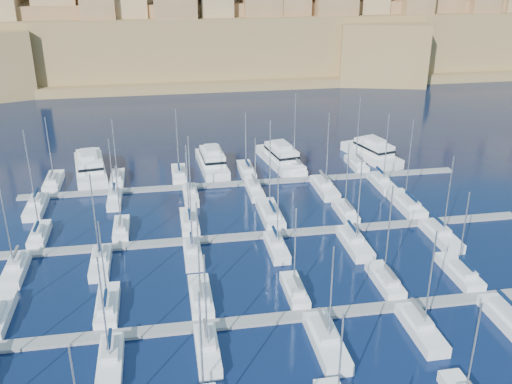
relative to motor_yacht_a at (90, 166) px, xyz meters
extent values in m
plane|color=black|center=(30.02, -42.32, -1.73)|extent=(600.00, 600.00, 0.00)
cube|color=slate|center=(30.02, -54.32, -1.53)|extent=(84.00, 2.00, 0.40)
cube|color=slate|center=(30.02, -32.32, -1.53)|extent=(84.00, 2.00, 0.40)
cube|color=slate|center=(30.02, -10.32, -1.53)|extent=(84.00, 2.00, 0.40)
cylinder|color=#9EA0A8|center=(16.63, -69.88, 6.46)|extent=(0.18, 0.18, 13.58)
cylinder|color=#9EA0A8|center=(29.16, -70.54, 4.84)|extent=(0.18, 0.18, 10.47)
cylinder|color=#9EA0A8|center=(42.09, -71.02, 4.76)|extent=(0.18, 0.18, 10.39)
cube|color=white|center=(6.45, -48.80, -1.20)|extent=(2.71, 9.03, 1.65)
cube|color=silver|center=(6.45, -49.70, -0.02)|extent=(1.90, 4.06, 0.70)
cylinder|color=#9EA0A8|center=(6.45, -48.35, 4.96)|extent=(0.18, 0.18, 10.68)
cube|color=#081938|center=(6.45, -50.16, 1.03)|extent=(0.35, 3.61, 0.35)
cube|color=white|center=(17.97, -48.77, -1.20)|extent=(2.72, 9.08, 1.65)
cube|color=silver|center=(17.97, -49.68, -0.02)|extent=(1.91, 4.09, 0.70)
cylinder|color=#9EA0A8|center=(17.97, -48.32, 5.77)|extent=(0.18, 0.18, 12.27)
cube|color=#595B60|center=(17.97, -50.14, 1.03)|extent=(0.35, 3.63, 0.35)
cube|color=white|center=(30.08, -49.37, -1.23)|extent=(2.37, 7.89, 1.59)
cube|color=silver|center=(30.08, -50.16, -0.08)|extent=(1.66, 3.55, 0.70)
cylinder|color=#9EA0A8|center=(30.08, -48.97, 5.00)|extent=(0.18, 0.18, 10.87)
cube|color=#595B60|center=(30.08, -50.55, 0.97)|extent=(0.35, 3.16, 0.35)
cube|color=white|center=(42.56, -49.02, -1.21)|extent=(2.58, 8.60, 1.63)
cube|color=silver|center=(42.56, -49.88, -0.05)|extent=(1.81, 3.87, 0.70)
cylinder|color=#9EA0A8|center=(42.56, -48.59, 6.03)|extent=(0.18, 0.18, 12.85)
cube|color=#595B60|center=(42.56, -50.31, 1.00)|extent=(0.35, 3.44, 0.35)
cube|color=white|center=(53.39, -48.71, -1.20)|extent=(2.77, 9.22, 1.66)
cube|color=silver|center=(53.39, -49.63, -0.02)|extent=(1.94, 4.15, 0.70)
cylinder|color=#9EA0A8|center=(53.39, -48.24, 5.14)|extent=(0.18, 0.18, 11.00)
cube|color=#081938|center=(53.39, -50.09, 1.03)|extent=(0.35, 3.69, 0.35)
cube|color=white|center=(7.46, -59.58, -1.21)|extent=(2.56, 8.52, 1.63)
cube|color=silver|center=(7.46, -58.73, -0.05)|extent=(1.79, 3.84, 0.70)
cylinder|color=#9EA0A8|center=(7.46, -60.00, 5.78)|extent=(0.18, 0.18, 12.37)
cube|color=#081938|center=(7.46, -58.30, 1.00)|extent=(0.35, 3.41, 0.35)
cube|color=white|center=(17.84, -59.49, -1.22)|extent=(2.50, 8.34, 1.62)
cube|color=silver|center=(17.84, -58.65, -0.06)|extent=(1.75, 3.75, 0.70)
cylinder|color=#9EA0A8|center=(17.84, -59.90, 5.38)|extent=(0.18, 0.18, 11.57)
cube|color=#595B60|center=(17.84, -58.23, 0.99)|extent=(0.35, 3.34, 0.35)
cube|color=white|center=(31.16, -60.40, -1.17)|extent=(3.05, 10.16, 1.71)
cube|color=silver|center=(31.16, -59.38, 0.03)|extent=(2.13, 4.57, 0.70)
cylinder|color=#9EA0A8|center=(31.16, -60.91, 5.53)|extent=(0.18, 0.18, 11.70)
cube|color=#595B60|center=(31.16, -58.87, 1.08)|extent=(0.35, 4.07, 0.35)
cube|color=white|center=(42.67, -59.93, -1.20)|extent=(2.77, 9.23, 1.66)
cube|color=silver|center=(42.67, -59.01, -0.01)|extent=(1.94, 4.15, 0.70)
cylinder|color=#9EA0A8|center=(42.67, -60.39, 5.79)|extent=(0.18, 0.18, 12.31)
cube|color=#595B60|center=(42.67, -58.55, 1.04)|extent=(0.35, 3.69, 0.35)
cube|color=silver|center=(53.87, -59.57, 0.06)|extent=(2.24, 4.79, 0.70)
cube|color=#081938|center=(53.87, -59.04, 1.11)|extent=(0.35, 4.26, 0.35)
cube|color=white|center=(-5.23, -27.18, -1.22)|extent=(2.48, 8.27, 1.61)
cube|color=silver|center=(-5.23, -28.01, -0.06)|extent=(1.74, 3.72, 0.70)
cylinder|color=#9EA0A8|center=(-5.23, -26.77, 5.31)|extent=(0.18, 0.18, 11.45)
cube|color=#081938|center=(-5.23, -28.42, 0.99)|extent=(0.35, 3.31, 0.35)
cube|color=white|center=(7.19, -27.31, -1.23)|extent=(2.40, 8.00, 1.60)
cube|color=silver|center=(7.19, -28.12, -0.08)|extent=(1.68, 3.60, 0.70)
cylinder|color=#9EA0A8|center=(7.19, -26.91, 4.51)|extent=(0.18, 0.18, 9.88)
cube|color=#595B60|center=(7.19, -28.52, 0.97)|extent=(0.35, 3.20, 0.35)
cube|color=white|center=(17.99, -26.71, -1.20)|extent=(2.76, 9.20, 1.66)
cube|color=silver|center=(17.99, -27.63, -0.02)|extent=(1.93, 4.14, 0.70)
cylinder|color=#9EA0A8|center=(17.99, -26.25, 5.80)|extent=(0.18, 0.18, 12.34)
cube|color=#081938|center=(17.99, -28.09, 1.03)|extent=(0.35, 3.68, 0.35)
cube|color=white|center=(31.47, -25.97, -1.16)|extent=(3.21, 10.69, 1.73)
cube|color=silver|center=(31.47, -27.04, 0.06)|extent=(2.25, 4.81, 0.70)
cylinder|color=#9EA0A8|center=(31.47, -25.44, 7.33)|extent=(0.18, 0.18, 15.25)
cube|color=#081938|center=(31.47, -27.57, 1.11)|extent=(0.35, 4.28, 0.35)
cube|color=white|center=(44.18, -27.20, -1.22)|extent=(2.47, 8.23, 1.61)
cube|color=silver|center=(44.18, -28.02, -0.06)|extent=(1.73, 3.71, 0.70)
cylinder|color=#9EA0A8|center=(44.18, -26.79, 5.31)|extent=(0.18, 0.18, 11.45)
cube|color=#595B60|center=(44.18, -28.43, 0.99)|extent=(0.35, 3.29, 0.35)
cube|color=white|center=(55.55, -25.89, -1.16)|extent=(3.25, 10.84, 1.74)
cube|color=silver|center=(55.55, -26.98, 0.07)|extent=(2.28, 4.88, 0.70)
cylinder|color=#9EA0A8|center=(55.55, -25.35, 6.84)|extent=(0.18, 0.18, 14.25)
cube|color=#081938|center=(55.55, -27.52, 1.12)|extent=(0.35, 4.34, 0.35)
cube|color=white|center=(-6.62, -37.71, -1.21)|extent=(2.64, 8.80, 1.64)
cube|color=silver|center=(-6.62, -36.83, -0.04)|extent=(1.85, 3.96, 0.70)
cylinder|color=#9EA0A8|center=(-6.62, -38.15, 5.36)|extent=(0.18, 0.18, 11.50)
cube|color=#595B60|center=(-6.62, -36.39, 1.01)|extent=(0.35, 3.52, 0.35)
cube|color=white|center=(4.79, -37.74, -1.21)|extent=(2.65, 8.85, 1.64)
cube|color=silver|center=(4.79, -36.86, -0.03)|extent=(1.86, 3.98, 0.70)
cylinder|color=#9EA0A8|center=(4.79, -38.18, 6.08)|extent=(0.18, 0.18, 12.93)
cube|color=#081938|center=(4.79, -36.41, 1.02)|extent=(0.35, 3.54, 0.35)
cube|color=white|center=(17.76, -37.45, -1.22)|extent=(2.48, 8.26, 1.61)
cube|color=silver|center=(17.76, -36.62, -0.06)|extent=(1.73, 3.72, 0.70)
cylinder|color=#9EA0A8|center=(17.76, -37.86, 4.99)|extent=(0.18, 0.18, 10.81)
cube|color=#081938|center=(17.76, -36.21, 0.99)|extent=(0.35, 3.30, 0.35)
cube|color=white|center=(30.17, -37.53, -1.22)|extent=(2.53, 8.43, 1.62)
cube|color=silver|center=(30.17, -36.69, -0.05)|extent=(1.77, 3.79, 0.70)
cylinder|color=#9EA0A8|center=(30.17, -37.95, 5.63)|extent=(0.18, 0.18, 12.07)
cube|color=#081938|center=(30.17, -36.27, 1.00)|extent=(0.35, 3.37, 0.35)
cube|color=white|center=(41.99, -38.29, -1.18)|extent=(2.98, 9.94, 1.70)
cube|color=silver|center=(41.99, -37.29, 0.02)|extent=(2.09, 4.47, 0.70)
cylinder|color=#9EA0A8|center=(41.99, -38.78, 6.28)|extent=(0.18, 0.18, 13.22)
cube|color=#081938|center=(41.99, -36.80, 1.07)|extent=(0.35, 3.98, 0.35)
cube|color=white|center=(55.94, -38.24, -1.18)|extent=(2.95, 9.85, 1.69)
cube|color=silver|center=(55.94, -37.25, 0.02)|extent=(2.07, 4.43, 0.70)
cylinder|color=#9EA0A8|center=(55.94, -38.73, 5.87)|extent=(0.18, 0.18, 12.41)
cube|color=#081938|center=(55.94, -36.76, 1.07)|extent=(0.35, 3.94, 0.35)
cube|color=white|center=(-6.44, -4.53, -1.19)|extent=(2.87, 9.56, 1.68)
cube|color=silver|center=(-6.44, -5.49, 0.00)|extent=(2.01, 4.30, 0.70)
cylinder|color=#9EA0A8|center=(-6.44, -4.06, 5.58)|extent=(0.18, 0.18, 11.85)
cube|color=#595B60|center=(-6.44, -5.97, 1.05)|extent=(0.35, 3.83, 0.35)
cube|color=white|center=(5.50, -5.08, -1.21)|extent=(2.54, 8.48, 1.62)
cube|color=silver|center=(5.50, -5.92, -0.05)|extent=(1.78, 3.82, 0.70)
cylinder|color=#9EA0A8|center=(5.50, -4.65, 5.13)|extent=(0.18, 0.18, 11.06)
cube|color=#595B60|center=(5.50, -6.35, 1.00)|extent=(0.35, 3.39, 0.35)
cube|color=white|center=(17.36, -4.70, -1.20)|extent=(2.77, 9.22, 1.66)
cube|color=silver|center=(17.36, -5.63, -0.02)|extent=(1.94, 4.15, 0.70)
cylinder|color=#9EA0A8|center=(17.36, -4.24, 5.80)|extent=(0.18, 0.18, 12.34)
cube|color=#081938|center=(17.36, -6.09, 1.03)|extent=(0.35, 3.69, 0.35)
cube|color=white|center=(30.76, -4.72, -1.20)|extent=(2.76, 9.19, 1.66)
cube|color=silver|center=(30.76, -5.64, -0.02)|extent=(1.93, 4.14, 0.70)
cylinder|color=#9EA0A8|center=(30.76, -4.26, 5.15)|extent=(0.18, 0.18, 11.03)
cube|color=#081938|center=(30.76, -6.10, 1.03)|extent=(0.35, 3.68, 0.35)
cube|color=white|center=(40.79, -4.24, -1.17)|extent=(3.04, 10.15, 1.71)
cube|color=silver|center=(40.79, -5.26, 0.03)|extent=(2.13, 4.57, 0.70)
cylinder|color=#9EA0A8|center=(40.79, -3.73, 6.84)|extent=(0.18, 0.18, 14.32)
cube|color=#595B60|center=(40.79, -5.76, 1.08)|extent=(0.35, 4.06, 0.35)
cube|color=white|center=(53.79, -4.98, -1.21)|extent=(2.60, 8.67, 1.63)
cube|color=silver|center=(53.79, -5.85, -0.04)|extent=(1.82, 3.90, 0.70)
cylinder|color=#9EA0A8|center=(53.79, -4.55, 6.20)|extent=(0.18, 0.18, 13.18)
cube|color=#595B60|center=(53.79, -6.28, 1.01)|extent=(0.35, 3.47, 0.35)
cube|color=white|center=(-7.62, -16.20, -1.18)|extent=(2.93, 9.77, 1.69)
cube|color=silver|center=(-7.62, -15.22, 0.01)|extent=(2.05, 4.40, 0.70)
cylinder|color=#9EA0A8|center=(-7.62, -16.69, 6.26)|extent=(0.18, 0.18, 13.19)
cube|color=#081938|center=(-7.62, -14.74, 1.06)|extent=(0.35, 3.91, 0.35)
cube|color=white|center=(5.51, -15.25, -1.23)|extent=(2.36, 7.87, 1.59)
cube|color=silver|center=(5.51, -14.46, -0.08)|extent=(1.65, 3.54, 0.70)
cylinder|color=#9EA0A8|center=(5.51, -15.64, 4.95)|extent=(0.18, 0.18, 10.77)
cube|color=#081938|center=(5.51, -14.07, 0.97)|extent=(0.35, 3.15, 0.35)
cube|color=white|center=(18.90, -15.53, -1.22)|extent=(2.53, 8.42, 1.62)
cube|color=silver|center=(18.90, -14.68, -0.06)|extent=(1.77, 3.79, 0.70)
cylinder|color=#9EA0A8|center=(18.90, -15.95, 4.89)|extent=(0.18, 0.18, 10.59)
cube|color=#081938|center=(18.90, -14.26, 0.99)|extent=(0.35, 3.37, 0.35)
cube|color=white|center=(30.68, -15.47, -1.22)|extent=(2.49, 8.30, 1.62)
cube|color=silver|center=(30.68, -14.64, -0.06)|extent=(1.74, 3.74, 0.70)
cylinder|color=#9EA0A8|center=(30.68, -15.88, 4.37)|extent=(0.18, 0.18, 9.55)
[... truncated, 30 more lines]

